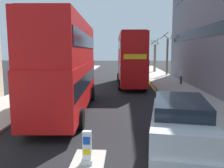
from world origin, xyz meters
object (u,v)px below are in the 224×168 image
double_decker_bus_oncoming (131,58)px  taxi_minivan (180,130)px  double_decker_bus_away (67,63)px  pedestrian_far (181,76)px  keep_left_bollard (87,149)px

double_decker_bus_oncoming → taxi_minivan: bearing=-86.3°
double_decker_bus_away → double_decker_bus_oncoming: same height
double_decker_bus_away → pedestrian_far: double_decker_bus_away is taller
taxi_minivan → pedestrian_far: size_ratio=3.12×
keep_left_bollard → taxi_minivan: bearing=11.2°
keep_left_bollard → taxi_minivan: taxi_minivan is taller
double_decker_bus_oncoming → pedestrian_far: double_decker_bus_oncoming is taller
pedestrian_far → keep_left_bollard: bearing=-111.8°
keep_left_bollard → double_decker_bus_away: bearing=108.0°
double_decker_bus_oncoming → keep_left_bollard: bearing=-96.1°
double_decker_bus_oncoming → pedestrian_far: (5.66, 0.51, -2.04)m
double_decker_bus_oncoming → taxi_minivan: double_decker_bus_oncoming is taller
double_decker_bus_oncoming → taxi_minivan: 18.14m
double_decker_bus_away → taxi_minivan: 8.59m
keep_left_bollard → double_decker_bus_away: size_ratio=0.10×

